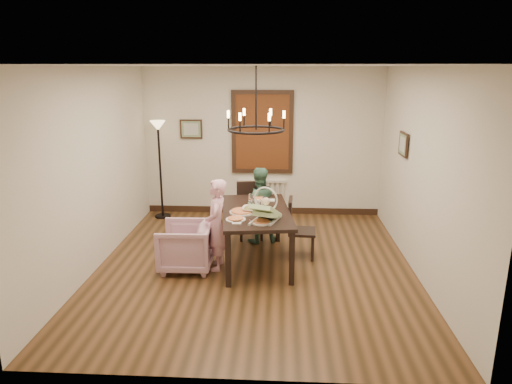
# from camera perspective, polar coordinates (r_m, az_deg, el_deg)

# --- Properties ---
(room_shell) EXTENTS (4.51, 5.00, 2.81)m
(room_shell) POSITION_cam_1_polar(r_m,az_deg,el_deg) (6.60, 0.03, 3.28)
(room_shell) COLOR brown
(room_shell) RESTS_ON ground
(dining_table) EXTENTS (1.15, 1.79, 0.79)m
(dining_table) POSITION_cam_1_polar(r_m,az_deg,el_deg) (6.59, 0.01, -3.01)
(dining_table) COLOR black
(dining_table) RESTS_ON room_shell
(chair_far) EXTENTS (0.48, 0.48, 0.94)m
(chair_far) POSITION_cam_1_polar(r_m,az_deg,el_deg) (7.59, -0.72, -2.39)
(chair_far) COLOR black
(chair_far) RESTS_ON room_shell
(chair_right) EXTENTS (0.42, 0.42, 0.91)m
(chair_right) POSITION_cam_1_polar(r_m,az_deg,el_deg) (6.88, 5.79, -4.50)
(chair_right) COLOR black
(chair_right) RESTS_ON room_shell
(armchair) EXTENTS (0.75, 0.73, 0.67)m
(armchair) POSITION_cam_1_polar(r_m,az_deg,el_deg) (6.56, -8.80, -6.72)
(armchair) COLOR #CB9BB2
(armchair) RESTS_ON room_shell
(elderly_woman) EXTENTS (0.27, 0.40, 1.08)m
(elderly_woman) POSITION_cam_1_polar(r_m,az_deg,el_deg) (6.45, -4.94, -5.04)
(elderly_woman) COLOR #EAA5BB
(elderly_woman) RESTS_ON room_shell
(seated_man) EXTENTS (0.59, 0.51, 1.03)m
(seated_man) POSITION_cam_1_polar(r_m,az_deg,el_deg) (7.41, 0.32, -2.44)
(seated_man) COLOR #45745B
(seated_man) RESTS_ON room_shell
(baby_bouncer) EXTENTS (0.50, 0.58, 0.32)m
(baby_bouncer) POSITION_cam_1_polar(r_m,az_deg,el_deg) (6.06, 1.21, -2.22)
(baby_bouncer) COLOR #C5E9A0
(baby_bouncer) RESTS_ON dining_table
(salad_bowl) EXTENTS (0.34, 0.34, 0.08)m
(salad_bowl) POSITION_cam_1_polar(r_m,az_deg,el_deg) (6.48, -0.48, -2.14)
(salad_bowl) COLOR white
(salad_bowl) RESTS_ON dining_table
(pizza_platter) EXTENTS (0.35, 0.35, 0.04)m
(pizza_platter) POSITION_cam_1_polar(r_m,az_deg,el_deg) (6.44, -1.77, -2.47)
(pizza_platter) COLOR tan
(pizza_platter) RESTS_ON dining_table
(drinking_glass) EXTENTS (0.07, 0.07, 0.14)m
(drinking_glass) POSITION_cam_1_polar(r_m,az_deg,el_deg) (6.68, -0.40, -1.37)
(drinking_glass) COLOR silver
(drinking_glass) RESTS_ON dining_table
(window_blinds) EXTENTS (1.00, 0.03, 1.40)m
(window_blinds) POSITION_cam_1_polar(r_m,az_deg,el_deg) (8.63, 0.80, 7.47)
(window_blinds) COLOR brown
(window_blinds) RESTS_ON room_shell
(radiator) EXTENTS (0.92, 0.12, 0.62)m
(radiator) POSITION_cam_1_polar(r_m,az_deg,el_deg) (8.90, 0.78, -0.51)
(radiator) COLOR silver
(radiator) RESTS_ON room_shell
(picture_back) EXTENTS (0.42, 0.03, 0.36)m
(picture_back) POSITION_cam_1_polar(r_m,az_deg,el_deg) (8.79, -8.11, 7.79)
(picture_back) COLOR black
(picture_back) RESTS_ON room_shell
(picture_right) EXTENTS (0.03, 0.42, 0.36)m
(picture_right) POSITION_cam_1_polar(r_m,az_deg,el_deg) (7.31, 17.93, 5.70)
(picture_right) COLOR black
(picture_right) RESTS_ON room_shell
(floor_lamp) EXTENTS (0.30, 0.30, 1.80)m
(floor_lamp) POSITION_cam_1_polar(r_m,az_deg,el_deg) (8.74, -11.87, 2.57)
(floor_lamp) COLOR black
(floor_lamp) RESTS_ON room_shell
(chandelier) EXTENTS (0.80, 0.80, 0.04)m
(chandelier) POSITION_cam_1_polar(r_m,az_deg,el_deg) (6.31, 0.01, 7.79)
(chandelier) COLOR black
(chandelier) RESTS_ON room_shell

